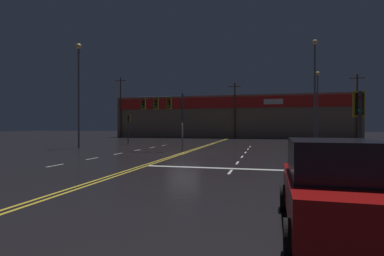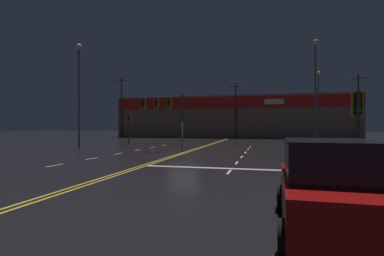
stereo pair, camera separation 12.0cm
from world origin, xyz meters
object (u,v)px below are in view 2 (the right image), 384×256
at_px(traffic_signal_corner_northwest, 129,122).
at_px(streetlight_near_left, 315,80).
at_px(traffic_signal_median, 162,107).
at_px(streetlight_near_right, 79,82).
at_px(parked_car, 329,186).
at_px(streetlight_far_left, 318,97).
at_px(traffic_signal_corner_southeast, 358,115).

distance_m(traffic_signal_corner_northwest, streetlight_near_left, 21.97).
bearing_deg(traffic_signal_median, traffic_signal_corner_northwest, 129.76).
distance_m(streetlight_near_right, parked_car, 28.08).
distance_m(streetlight_near_left, streetlight_far_left, 11.30).
bearing_deg(parked_car, traffic_signal_corner_northwest, 123.19).
distance_m(traffic_signal_median, traffic_signal_corner_northwest, 11.84).
height_order(traffic_signal_median, streetlight_near_left, streetlight_near_left).
bearing_deg(streetlight_near_left, traffic_signal_corner_northwest, -176.12).
bearing_deg(traffic_signal_corner_northwest, streetlight_near_right, -103.60).
bearing_deg(traffic_signal_corner_southeast, traffic_signal_median, 135.51).
xyz_separation_m(traffic_signal_corner_northwest, streetlight_near_left, (21.44, 1.45, 4.57)).
distance_m(traffic_signal_median, parked_car, 20.69).
distance_m(traffic_signal_corner_southeast, streetlight_near_right, 25.75).
height_order(traffic_signal_corner_northwest, streetlight_far_left, streetlight_far_left).
xyz_separation_m(streetlight_near_left, streetlight_near_right, (-23.22, -8.82, -0.67)).
height_order(streetlight_near_left, streetlight_near_right, streetlight_near_left).
height_order(streetlight_near_left, streetlight_far_left, streetlight_near_left).
xyz_separation_m(traffic_signal_median, parked_car, (10.07, -17.85, -2.89)).
distance_m(traffic_signal_median, traffic_signal_corner_southeast, 17.10).
bearing_deg(streetlight_near_left, traffic_signal_corner_southeast, -94.45).
relative_size(streetlight_near_left, streetlight_far_left, 1.16).
height_order(traffic_signal_corner_northwest, traffic_signal_corner_southeast, traffic_signal_corner_northwest).
height_order(traffic_signal_median, streetlight_far_left, streetlight_far_left).
height_order(traffic_signal_median, parked_car, traffic_signal_median).
xyz_separation_m(traffic_signal_median, traffic_signal_corner_southeast, (12.16, -11.95, -1.27)).
bearing_deg(traffic_signal_corner_southeast, streetlight_near_right, 147.60).
bearing_deg(parked_car, traffic_signal_median, 119.42).
relative_size(traffic_signal_median, traffic_signal_corner_northwest, 1.37).
relative_size(traffic_signal_corner_northwest, streetlight_near_right, 0.35).
height_order(traffic_signal_corner_southeast, streetlight_near_right, streetlight_near_right).
bearing_deg(traffic_signal_median, traffic_signal_corner_southeast, -44.49).
distance_m(traffic_signal_corner_southeast, streetlight_far_left, 33.97).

